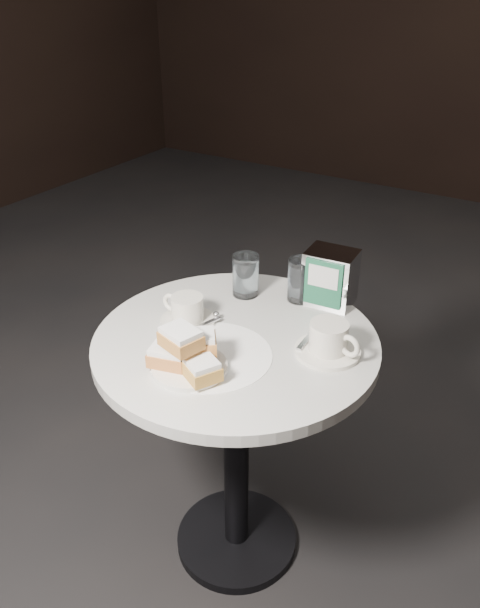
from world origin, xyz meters
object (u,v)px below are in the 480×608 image
coffee_cup_left (187,311)px  coffee_cup_right (329,341)px  water_glass_right (301,280)px  cafe_table (236,401)px  water_glass_left (246,276)px  napkin_dispenser (330,277)px  beignet_plate (188,355)px

coffee_cup_left → coffee_cup_right: size_ratio=0.82×
water_glass_right → cafe_table: bearing=-100.4°
coffee_cup_left → water_glass_left: size_ratio=1.30×
coffee_cup_left → water_glass_left: 0.21m
water_glass_left → coffee_cup_left: bearing=-103.4°
water_glass_left → cafe_table: bearing=-64.9°
coffee_cup_right → water_glass_right: 0.26m
cafe_table → napkin_dispenser: bearing=67.0°
beignet_plate → coffee_cup_right: 0.33m
cafe_table → water_glass_left: 0.34m
cafe_table → coffee_cup_right: 0.33m
beignet_plate → water_glass_right: water_glass_right is taller
coffee_cup_left → beignet_plate: bearing=-51.6°
coffee_cup_right → napkin_dispenser: 0.25m
water_glass_left → beignet_plate: bearing=-78.5°
cafe_table → water_glass_left: size_ratio=6.39×
water_glass_left → napkin_dispenser: bearing=20.1°
water_glass_left → coffee_cup_right: bearing=-24.8°
beignet_plate → napkin_dispenser: 0.47m
coffee_cup_right → water_glass_left: bearing=167.7°
water_glass_right → napkin_dispenser: size_ratio=0.79×
coffee_cup_left → water_glass_right: (0.19, 0.26, 0.03)m
cafe_table → napkin_dispenser: size_ratio=5.00×
water_glass_left → water_glass_right: same height
coffee_cup_left → coffee_cup_right: 0.37m
beignet_plate → napkin_dispenser: bearing=73.0°
coffee_cup_left → cafe_table: bearing=2.9°
cafe_table → water_glass_right: size_ratio=6.34×
water_glass_left → napkin_dispenser: napkin_dispenser is taller
cafe_table → coffee_cup_left: size_ratio=4.91×
cafe_table → napkin_dispenser: (0.12, 0.28, 0.27)m
beignet_plate → water_glass_left: water_glass_left is taller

